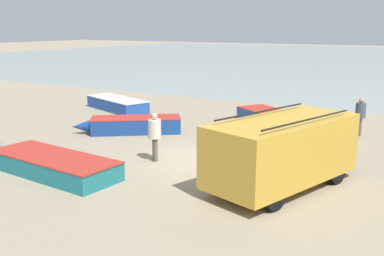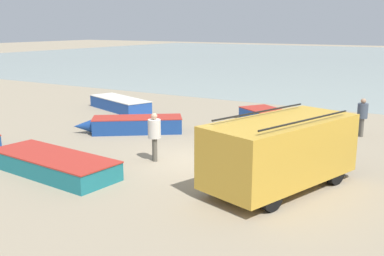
{
  "view_description": "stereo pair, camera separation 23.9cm",
  "coord_description": "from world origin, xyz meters",
  "px_view_note": "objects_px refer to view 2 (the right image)",
  "views": [
    {
      "loc": [
        7.28,
        -12.89,
        4.51
      ],
      "look_at": [
        -0.42,
        0.44,
        1.0
      ],
      "focal_mm": 42.0,
      "sensor_mm": 36.0,
      "label": 1
    },
    {
      "loc": [
        7.49,
        -12.77,
        4.51
      ],
      "look_at": [
        -0.42,
        0.44,
        1.0
      ],
      "focal_mm": 42.0,
      "sensor_mm": 36.0,
      "label": 2
    }
  ],
  "objects_px": {
    "fishing_rowboat_6": "(133,125)",
    "fisherman_0": "(154,132)",
    "fisherman_1": "(362,114)",
    "fishing_rowboat_0": "(118,103)",
    "fishing_rowboat_2": "(280,120)",
    "fishing_rowboat_3": "(50,163)",
    "parked_van": "(282,150)"
  },
  "relations": [
    {
      "from": "parked_van",
      "to": "fishing_rowboat_3",
      "type": "xyz_separation_m",
      "value": [
        -6.7,
        -2.4,
        -0.81
      ]
    },
    {
      "from": "fishing_rowboat_2",
      "to": "fisherman_0",
      "type": "xyz_separation_m",
      "value": [
        -1.82,
        -7.27,
        0.68
      ]
    },
    {
      "from": "parked_van",
      "to": "fishing_rowboat_0",
      "type": "relative_size",
      "value": 1.0
    },
    {
      "from": "parked_van",
      "to": "fisherman_1",
      "type": "bearing_deg",
      "value": 11.94
    },
    {
      "from": "fishing_rowboat_3",
      "to": "fisherman_1",
      "type": "xyz_separation_m",
      "value": [
        7.46,
        9.98,
        0.66
      ]
    },
    {
      "from": "fisherman_1",
      "to": "fisherman_0",
      "type": "bearing_deg",
      "value": -154.94
    },
    {
      "from": "parked_van",
      "to": "fishing_rowboat_3",
      "type": "bearing_deg",
      "value": 127.42
    },
    {
      "from": "fishing_rowboat_3",
      "to": "fishing_rowboat_2",
      "type": "bearing_deg",
      "value": -106.27
    },
    {
      "from": "fishing_rowboat_0",
      "to": "parked_van",
      "type": "bearing_deg",
      "value": 169.05
    },
    {
      "from": "parked_van",
      "to": "fisherman_0",
      "type": "bearing_deg",
      "value": 103.71
    },
    {
      "from": "fisherman_0",
      "to": "fisherman_1",
      "type": "relative_size",
      "value": 1.03
    },
    {
      "from": "fishing_rowboat_3",
      "to": "fisherman_1",
      "type": "relative_size",
      "value": 3.48
    },
    {
      "from": "parked_van",
      "to": "fishing_rowboat_0",
      "type": "xyz_separation_m",
      "value": [
        -11.99,
        7.19,
        -0.78
      ]
    },
    {
      "from": "fishing_rowboat_6",
      "to": "fishing_rowboat_0",
      "type": "bearing_deg",
      "value": -80.15
    },
    {
      "from": "fishing_rowboat_6",
      "to": "fisherman_0",
      "type": "bearing_deg",
      "value": 101.55
    },
    {
      "from": "fishing_rowboat_6",
      "to": "fisherman_0",
      "type": "distance_m",
      "value": 4.42
    },
    {
      "from": "parked_van",
      "to": "fisherman_1",
      "type": "xyz_separation_m",
      "value": [
        0.76,
        7.58,
        -0.15
      ]
    },
    {
      "from": "fisherman_0",
      "to": "fisherman_1",
      "type": "distance_m",
      "value": 9.03
    },
    {
      "from": "parked_van",
      "to": "fishing_rowboat_2",
      "type": "relative_size",
      "value": 1.04
    },
    {
      "from": "fishing_rowboat_0",
      "to": "fishing_rowboat_2",
      "type": "bearing_deg",
      "value": -157.53
    },
    {
      "from": "fishing_rowboat_6",
      "to": "fisherman_0",
      "type": "xyz_separation_m",
      "value": [
        3.25,
        -2.93,
        0.65
      ]
    },
    {
      "from": "fishing_rowboat_0",
      "to": "fisherman_0",
      "type": "height_order",
      "value": "fisherman_0"
    },
    {
      "from": "parked_van",
      "to": "fishing_rowboat_3",
      "type": "relative_size",
      "value": 0.93
    },
    {
      "from": "fishing_rowboat_3",
      "to": "fisherman_1",
      "type": "height_order",
      "value": "fisherman_1"
    },
    {
      "from": "fishing_rowboat_2",
      "to": "fishing_rowboat_6",
      "type": "distance_m",
      "value": 6.68
    },
    {
      "from": "fishing_rowboat_6",
      "to": "parked_van",
      "type": "bearing_deg",
      "value": 121.07
    },
    {
      "from": "fisherman_0",
      "to": "fisherman_1",
      "type": "xyz_separation_m",
      "value": [
        5.37,
        7.26,
        -0.03
      ]
    },
    {
      "from": "fishing_rowboat_0",
      "to": "fisherman_0",
      "type": "relative_size",
      "value": 3.11
    },
    {
      "from": "parked_van",
      "to": "fishing_rowboat_2",
      "type": "bearing_deg",
      "value": 37.81
    },
    {
      "from": "fishing_rowboat_3",
      "to": "fisherman_1",
      "type": "distance_m",
      "value": 12.48
    },
    {
      "from": "fishing_rowboat_2",
      "to": "fishing_rowboat_3",
      "type": "distance_m",
      "value": 10.73
    },
    {
      "from": "parked_van",
      "to": "fishing_rowboat_6",
      "type": "distance_m",
      "value": 8.54
    }
  ]
}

